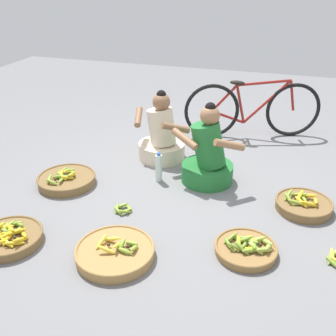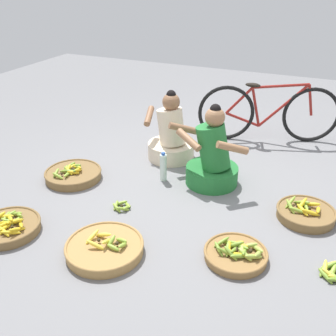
{
  "view_description": "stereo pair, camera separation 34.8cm",
  "coord_description": "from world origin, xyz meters",
  "px_view_note": "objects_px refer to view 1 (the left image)",
  "views": [
    {
      "loc": [
        0.93,
        -3.18,
        1.97
      ],
      "look_at": [
        0.0,
        -0.2,
        0.35
      ],
      "focal_mm": 42.26,
      "sensor_mm": 36.0,
      "label": 1
    },
    {
      "loc": [
        1.25,
        -3.06,
        1.97
      ],
      "look_at": [
        0.0,
        -0.2,
        0.35
      ],
      "focal_mm": 42.26,
      "sensor_mm": 36.0,
      "label": 2
    }
  ],
  "objects_px": {
    "banana_basket_front_right": "(304,204)",
    "water_bottle": "(159,168)",
    "banana_basket_front_left": "(9,237)",
    "loose_bananas_near_vendor": "(123,209)",
    "banana_basket_mid_right": "(246,248)",
    "bicycle_leaning": "(252,109)",
    "vendor_woman_behind": "(161,137)",
    "banana_basket_back_left": "(66,179)",
    "vendor_woman_front": "(208,157)",
    "banana_basket_back_right": "(115,252)"
  },
  "relations": [
    {
      "from": "vendor_woman_behind",
      "to": "banana_basket_back_right",
      "type": "xyz_separation_m",
      "value": [
        0.2,
        -1.73,
        -0.2
      ]
    },
    {
      "from": "vendor_woman_front",
      "to": "banana_basket_mid_right",
      "type": "bearing_deg",
      "value": -62.62
    },
    {
      "from": "vendor_woman_behind",
      "to": "vendor_woman_front",
      "type": "bearing_deg",
      "value": -31.52
    },
    {
      "from": "banana_basket_front_left",
      "to": "loose_bananas_near_vendor",
      "type": "bearing_deg",
      "value": 44.7
    },
    {
      "from": "vendor_woman_front",
      "to": "bicycle_leaning",
      "type": "xyz_separation_m",
      "value": [
        0.28,
        1.31,
        0.09
      ]
    },
    {
      "from": "banana_basket_front_left",
      "to": "banana_basket_back_right",
      "type": "bearing_deg",
      "value": 5.96
    },
    {
      "from": "banana_basket_back_right",
      "to": "water_bottle",
      "type": "height_order",
      "value": "water_bottle"
    },
    {
      "from": "banana_basket_back_left",
      "to": "water_bottle",
      "type": "height_order",
      "value": "water_bottle"
    },
    {
      "from": "vendor_woman_behind",
      "to": "banana_basket_mid_right",
      "type": "distance_m",
      "value": 1.81
    },
    {
      "from": "banana_basket_front_right",
      "to": "water_bottle",
      "type": "height_order",
      "value": "water_bottle"
    },
    {
      "from": "bicycle_leaning",
      "to": "banana_basket_back_left",
      "type": "xyz_separation_m",
      "value": [
        -1.6,
        -1.79,
        -0.3
      ]
    },
    {
      "from": "vendor_woman_behind",
      "to": "bicycle_leaning",
      "type": "height_order",
      "value": "vendor_woman_behind"
    },
    {
      "from": "banana_basket_back_right",
      "to": "banana_basket_back_left",
      "type": "xyz_separation_m",
      "value": [
        -0.92,
        0.88,
        0.01
      ]
    },
    {
      "from": "bicycle_leaning",
      "to": "banana_basket_mid_right",
      "type": "height_order",
      "value": "bicycle_leaning"
    },
    {
      "from": "loose_bananas_near_vendor",
      "to": "water_bottle",
      "type": "bearing_deg",
      "value": 78.88
    },
    {
      "from": "vendor_woman_front",
      "to": "banana_basket_mid_right",
      "type": "height_order",
      "value": "vendor_woman_front"
    },
    {
      "from": "banana_basket_back_left",
      "to": "bicycle_leaning",
      "type": "bearing_deg",
      "value": 48.17
    },
    {
      "from": "vendor_woman_front",
      "to": "banana_basket_back_left",
      "type": "height_order",
      "value": "vendor_woman_front"
    },
    {
      "from": "vendor_woman_behind",
      "to": "loose_bananas_near_vendor",
      "type": "height_order",
      "value": "vendor_woman_behind"
    },
    {
      "from": "banana_basket_mid_right",
      "to": "banana_basket_front_right",
      "type": "xyz_separation_m",
      "value": [
        0.41,
        0.76,
        0.01
      ]
    },
    {
      "from": "banana_basket_front_left",
      "to": "water_bottle",
      "type": "xyz_separation_m",
      "value": [
        0.81,
        1.31,
        0.09
      ]
    },
    {
      "from": "banana_basket_mid_right",
      "to": "water_bottle",
      "type": "height_order",
      "value": "water_bottle"
    },
    {
      "from": "banana_basket_front_left",
      "to": "vendor_woman_front",
      "type": "bearing_deg",
      "value": 48.71
    },
    {
      "from": "banana_basket_back_left",
      "to": "water_bottle",
      "type": "bearing_deg",
      "value": 21.83
    },
    {
      "from": "bicycle_leaning",
      "to": "vendor_woman_behind",
      "type": "bearing_deg",
      "value": -133.31
    },
    {
      "from": "banana_basket_front_right",
      "to": "banana_basket_back_left",
      "type": "bearing_deg",
      "value": -174.38
    },
    {
      "from": "vendor_woman_front",
      "to": "loose_bananas_near_vendor",
      "type": "bearing_deg",
      "value": -127.31
    },
    {
      "from": "loose_bananas_near_vendor",
      "to": "vendor_woman_behind",
      "type": "bearing_deg",
      "value": 90.67
    },
    {
      "from": "bicycle_leaning",
      "to": "banana_basket_front_right",
      "type": "distance_m",
      "value": 1.73
    },
    {
      "from": "bicycle_leaning",
      "to": "banana_basket_mid_right",
      "type": "relative_size",
      "value": 3.37
    },
    {
      "from": "banana_basket_back_right",
      "to": "water_bottle",
      "type": "relative_size",
      "value": 1.95
    },
    {
      "from": "vendor_woman_front",
      "to": "banana_basket_back_right",
      "type": "relative_size",
      "value": 1.37
    },
    {
      "from": "vendor_woman_behind",
      "to": "banana_basket_back_right",
      "type": "distance_m",
      "value": 1.76
    },
    {
      "from": "bicycle_leaning",
      "to": "banana_basket_front_right",
      "type": "relative_size",
      "value": 3.21
    },
    {
      "from": "banana_basket_back_left",
      "to": "loose_bananas_near_vendor",
      "type": "height_order",
      "value": "banana_basket_back_left"
    },
    {
      "from": "banana_basket_mid_right",
      "to": "water_bottle",
      "type": "distance_m",
      "value": 1.33
    },
    {
      "from": "vendor_woman_front",
      "to": "banana_basket_back_right",
      "type": "height_order",
      "value": "vendor_woman_front"
    },
    {
      "from": "vendor_woman_behind",
      "to": "banana_basket_front_right",
      "type": "xyz_separation_m",
      "value": [
        1.55,
        -0.63,
        -0.2
      ]
    },
    {
      "from": "water_bottle",
      "to": "vendor_woman_front",
      "type": "bearing_deg",
      "value": 16.83
    },
    {
      "from": "banana_basket_back_left",
      "to": "banana_basket_front_right",
      "type": "xyz_separation_m",
      "value": [
        2.27,
        0.22,
        -0.0
      ]
    },
    {
      "from": "vendor_woman_behind",
      "to": "water_bottle",
      "type": "height_order",
      "value": "vendor_woman_behind"
    },
    {
      "from": "bicycle_leaning",
      "to": "banana_basket_back_right",
      "type": "height_order",
      "value": "bicycle_leaning"
    },
    {
      "from": "banana_basket_back_left",
      "to": "banana_basket_front_right",
      "type": "height_order",
      "value": "banana_basket_front_right"
    },
    {
      "from": "bicycle_leaning",
      "to": "banana_basket_front_left",
      "type": "xyz_separation_m",
      "value": [
        -1.56,
        -2.76,
        -0.31
      ]
    },
    {
      "from": "vendor_woman_behind",
      "to": "banana_basket_front_right",
      "type": "bearing_deg",
      "value": -22.26
    },
    {
      "from": "banana_basket_front_right",
      "to": "water_bottle",
      "type": "distance_m",
      "value": 1.42
    },
    {
      "from": "banana_basket_back_left",
      "to": "loose_bananas_near_vendor",
      "type": "distance_m",
      "value": 0.79
    },
    {
      "from": "banana_basket_mid_right",
      "to": "banana_basket_front_left",
      "type": "xyz_separation_m",
      "value": [
        -1.81,
        -0.43,
        0.01
      ]
    },
    {
      "from": "vendor_woman_behind",
      "to": "banana_basket_back_right",
      "type": "relative_size",
      "value": 1.31
    },
    {
      "from": "banana_basket_mid_right",
      "to": "vendor_woman_front",
      "type": "bearing_deg",
      "value": 117.38
    }
  ]
}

